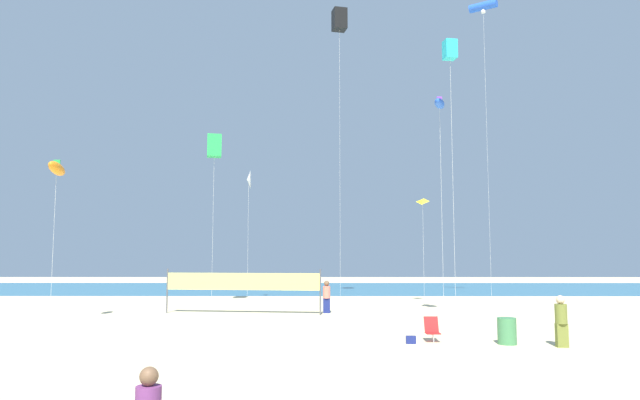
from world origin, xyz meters
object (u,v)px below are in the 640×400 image
(beachgoer_olive_shirt, at_px, (561,319))
(volleyball_net, at_px, (243,283))
(folding_beach_chair, at_px, (432,329))
(kite_blue_inflatable, at_px, (440,104))
(kite_green_box, at_px, (214,146))
(kite_white_delta, at_px, (249,180))
(beachgoer_coral_shirt, at_px, (327,296))
(kite_black_box, at_px, (339,20))
(kite_cyan_box, at_px, (450,51))
(trash_barrel, at_px, (507,331))
(kite_blue_tube, at_px, (483,7))
(beach_handbag, at_px, (411,340))
(kite_orange_inflatable, at_px, (57,169))
(kite_yellow_diamond, at_px, (422,201))

(beachgoer_olive_shirt, bearing_deg, volleyball_net, -62.42)
(folding_beach_chair, height_order, kite_blue_inflatable, kite_blue_inflatable)
(beachgoer_olive_shirt, distance_m, folding_beach_chair, 4.43)
(kite_green_box, relative_size, kite_white_delta, 1.19)
(beachgoer_coral_shirt, height_order, folding_beach_chair, beachgoer_coral_shirt)
(beachgoer_coral_shirt, relative_size, kite_black_box, 0.09)
(kite_cyan_box, bearing_deg, kite_blue_inflatable, 92.51)
(trash_barrel, bearing_deg, kite_blue_tube, 74.95)
(beach_handbag, distance_m, kite_blue_tube, 28.58)
(beach_handbag, bearing_deg, kite_blue_tube, 65.33)
(beachgoer_coral_shirt, relative_size, kite_orange_inflatable, 0.23)
(kite_cyan_box, relative_size, kite_blue_tube, 0.62)
(volleyball_net, relative_size, kite_yellow_diamond, 1.23)
(kite_black_box, bearing_deg, beachgoer_olive_shirt, -69.16)
(volleyball_net, bearing_deg, kite_black_box, 54.89)
(beachgoer_olive_shirt, height_order, kite_blue_inflatable, kite_blue_inflatable)
(folding_beach_chair, relative_size, kite_blue_inflatable, 0.08)
(beachgoer_coral_shirt, relative_size, kite_blue_tube, 0.08)
(kite_blue_inflatable, bearing_deg, beachgoer_coral_shirt, 146.74)
(folding_beach_chair, relative_size, kite_white_delta, 0.10)
(beachgoer_coral_shirt, bearing_deg, kite_blue_inflatable, -97.67)
(folding_beach_chair, relative_size, kite_cyan_box, 0.07)
(beachgoer_coral_shirt, bearing_deg, kite_white_delta, 62.23)
(volleyball_net, height_order, kite_white_delta, kite_white_delta)
(beachgoer_coral_shirt, height_order, kite_blue_inflatable, kite_blue_inflatable)
(beach_handbag, bearing_deg, beachgoer_coral_shirt, 105.67)
(kite_cyan_box, distance_m, kite_orange_inflatable, 18.99)
(trash_barrel, height_order, kite_green_box, kite_green_box)
(kite_cyan_box, bearing_deg, beachgoer_coral_shirt, 134.71)
(folding_beach_chair, bearing_deg, kite_orange_inflatable, 123.54)
(trash_barrel, height_order, kite_black_box, kite_black_box)
(kite_blue_tube, bearing_deg, kite_black_box, -178.58)
(kite_blue_tube, bearing_deg, beachgoer_coral_shirt, -146.17)
(beachgoer_coral_shirt, xyz_separation_m, folding_beach_chair, (3.81, -9.99, -0.47))
(kite_black_box, height_order, kite_blue_inflatable, kite_black_box)
(beach_handbag, xyz_separation_m, kite_orange_inflatable, (-15.44, 5.11, 6.98))
(beachgoer_olive_shirt, relative_size, kite_blue_inflatable, 0.16)
(beach_handbag, distance_m, kite_cyan_box, 13.60)
(kite_green_box, bearing_deg, kite_yellow_diamond, 6.43)
(folding_beach_chair, distance_m, kite_green_box, 19.77)
(beachgoer_olive_shirt, distance_m, volleyball_net, 16.51)
(trash_barrel, bearing_deg, kite_black_box, 106.73)
(beachgoer_olive_shirt, distance_m, kite_green_box, 22.95)
(beachgoer_coral_shirt, xyz_separation_m, kite_yellow_diamond, (6.23, 5.09, 5.66))
(kite_blue_inflatable, bearing_deg, kite_cyan_box, -87.49)
(kite_orange_inflatable, bearing_deg, trash_barrel, -15.46)
(beachgoer_olive_shirt, bearing_deg, kite_blue_inflatable, -94.20)
(beach_handbag, relative_size, kite_green_box, 0.03)
(beachgoer_coral_shirt, xyz_separation_m, volleyball_net, (-4.52, -0.55, 0.70))
(kite_green_box, bearing_deg, kite_orange_inflatable, -121.46)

